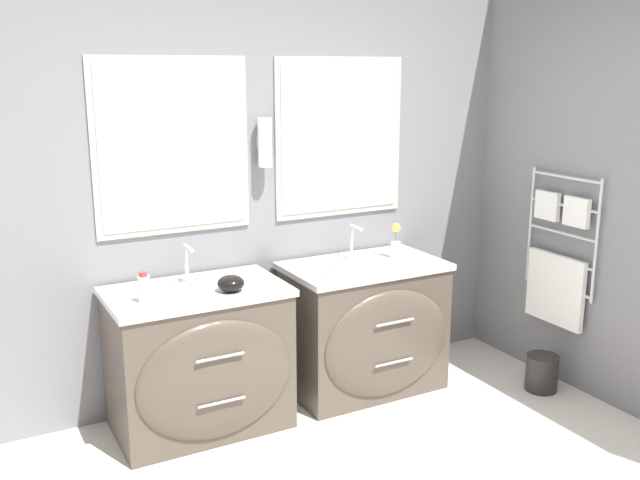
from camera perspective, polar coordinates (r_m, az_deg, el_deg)
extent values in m
cube|color=slate|center=(4.27, -6.69, 4.28)|extent=(5.34, 0.06, 2.60)
cube|color=#BCB7A8|center=(4.08, -11.73, 7.34)|extent=(0.89, 0.02, 0.98)
cube|color=#B2BCBA|center=(4.07, -11.69, 7.33)|extent=(0.82, 0.01, 0.91)
cube|color=#BCB7A8|center=(4.50, 1.60, 8.20)|extent=(0.89, 0.02, 0.98)
cube|color=#B2BCBA|center=(4.49, 1.67, 8.19)|extent=(0.82, 0.01, 0.91)
cylinder|color=white|center=(4.21, -4.44, 7.78)|extent=(0.08, 0.08, 0.29)
cube|color=silver|center=(4.26, -4.72, 7.84)|extent=(0.05, 0.02, 0.08)
cube|color=slate|center=(4.55, 21.67, 3.97)|extent=(0.06, 3.78, 2.60)
cylinder|color=silver|center=(4.53, 21.25, -0.15)|extent=(0.02, 0.02, 0.76)
cylinder|color=silver|center=(4.88, 16.48, 1.18)|extent=(0.02, 0.02, 0.76)
cylinder|color=silver|center=(4.64, 19.11, 4.77)|extent=(0.02, 0.54, 0.02)
cylinder|color=silver|center=(4.67, 18.94, 2.64)|extent=(0.02, 0.54, 0.02)
cylinder|color=silver|center=(4.70, 18.78, 0.54)|extent=(0.02, 0.54, 0.02)
cylinder|color=silver|center=(4.74, 18.62, -1.53)|extent=(0.02, 0.54, 0.02)
cylinder|color=silver|center=(4.79, 18.46, -3.56)|extent=(0.02, 0.54, 0.02)
cube|color=white|center=(4.78, 18.29, -3.75)|extent=(0.04, 0.45, 0.45)
cube|color=white|center=(4.58, 19.85, 2.12)|extent=(0.04, 0.18, 0.18)
cube|color=white|center=(4.74, 17.73, 2.64)|extent=(0.04, 0.18, 0.18)
cube|color=#4C4238|center=(4.09, -9.66, -9.57)|extent=(0.94, 0.56, 0.78)
ellipsoid|color=#4C4238|center=(3.85, -8.28, -11.06)|extent=(0.86, 0.12, 0.66)
cube|color=silver|center=(3.95, -9.89, -4.10)|extent=(0.97, 0.58, 0.04)
ellipsoid|color=white|center=(3.93, -9.74, -4.68)|extent=(0.33, 0.29, 0.10)
cylinder|color=silver|center=(3.72, -7.98, -9.29)|extent=(0.26, 0.01, 0.01)
cylinder|color=silver|center=(3.83, -7.85, -12.74)|extent=(0.26, 0.01, 0.01)
cube|color=#4C4238|center=(4.51, 3.46, -7.11)|extent=(0.94, 0.56, 0.78)
ellipsoid|color=#4C4238|center=(4.30, 5.43, -8.25)|extent=(0.86, 0.12, 0.66)
cube|color=silver|center=(4.39, 3.54, -2.10)|extent=(0.97, 0.58, 0.04)
ellipsoid|color=white|center=(4.37, 3.72, -2.62)|extent=(0.33, 0.29, 0.10)
cylinder|color=silver|center=(4.19, 6.03, -6.58)|extent=(0.26, 0.01, 0.01)
cylinder|color=silver|center=(4.28, 5.94, -9.72)|extent=(0.26, 0.01, 0.01)
cylinder|color=silver|center=(4.05, -10.66, -1.81)|extent=(0.02, 0.02, 0.22)
cylinder|color=silver|center=(3.97, -10.46, -0.66)|extent=(0.02, 0.12, 0.02)
cylinder|color=silver|center=(4.05, -11.55, -3.15)|extent=(0.03, 0.03, 0.04)
cylinder|color=silver|center=(4.09, -9.68, -2.90)|extent=(0.03, 0.03, 0.04)
cylinder|color=silver|center=(4.48, 2.53, -0.08)|extent=(0.02, 0.02, 0.22)
cylinder|color=silver|center=(4.41, 2.94, 0.98)|extent=(0.02, 0.12, 0.02)
cylinder|color=silver|center=(4.47, 1.75, -1.30)|extent=(0.03, 0.03, 0.04)
cylinder|color=silver|center=(4.54, 3.28, -1.08)|extent=(0.03, 0.03, 0.04)
cylinder|color=silver|center=(3.75, -13.89, -3.86)|extent=(0.06, 0.06, 0.14)
cylinder|color=red|center=(3.73, -13.96, -2.67)|extent=(0.04, 0.04, 0.02)
ellipsoid|color=black|center=(3.85, -7.15, -3.46)|extent=(0.15, 0.15, 0.09)
cylinder|color=silver|center=(4.52, 6.06, -0.78)|extent=(0.06, 0.06, 0.10)
cylinder|color=#477238|center=(4.49, 6.09, 0.42)|extent=(0.01, 0.01, 0.09)
sphere|color=#E5BF47|center=(4.48, 6.11, 0.99)|extent=(0.06, 0.06, 0.06)
cube|color=white|center=(4.12, 1.05, -2.69)|extent=(0.10, 0.07, 0.02)
ellipsoid|color=#F2E5CC|center=(4.11, 1.05, -2.40)|extent=(0.06, 0.04, 0.02)
cylinder|color=#282626|center=(4.78, 17.32, -10.10)|extent=(0.20, 0.20, 0.23)
torus|color=#282626|center=(4.73, 17.42, -8.88)|extent=(0.20, 0.20, 0.01)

